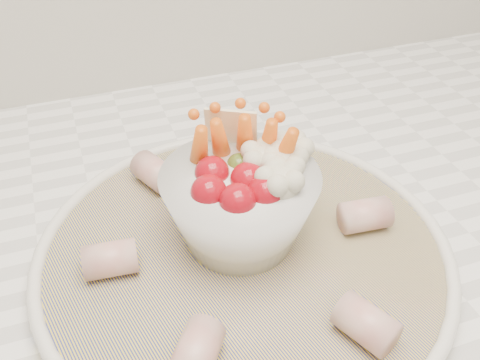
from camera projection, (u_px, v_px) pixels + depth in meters
name	position (u px, v px, depth m)	size (l,w,h in m)	color
serving_platter	(244.00, 251.00, 0.48)	(0.45, 0.45, 0.02)	navy
veggie_bowl	(243.00, 198.00, 0.47)	(0.14, 0.14, 0.12)	white
cured_meat_rolls	(244.00, 236.00, 0.47)	(0.28, 0.29, 0.03)	#BC5C56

